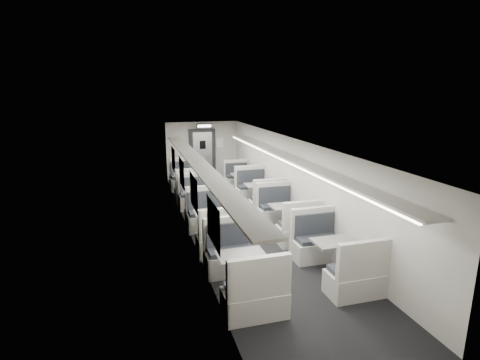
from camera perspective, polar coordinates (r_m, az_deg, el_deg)
room at (r=10.22m, az=0.34°, el=-0.64°), size 3.24×12.24×2.64m
booth_left_a at (r=13.50m, az=-7.91°, el=-0.68°), size 1.11×2.26×1.21m
booth_left_b at (r=11.34m, az=-6.23°, el=-3.60°), size 1.03×2.09×1.12m
booth_left_c at (r=9.46m, az=-4.11°, el=-6.98°), size 1.09×2.21×1.18m
booth_left_d at (r=7.22m, az=0.22°, el=-13.90°), size 1.07×2.17×1.16m
booth_right_a at (r=13.86m, az=0.33°, el=-0.39°), size 0.97×1.96×1.05m
booth_right_b at (r=12.05m, az=2.97°, el=-2.38°), size 1.09×2.21×1.18m
booth_right_c at (r=10.07m, az=7.11°, el=-5.82°), size 1.06×2.15×1.15m
booth_right_d at (r=8.03m, az=14.15°, el=-11.40°), size 1.06×2.15×1.15m
passenger at (r=12.76m, az=-5.72°, el=0.19°), size 0.65×0.54×1.52m
window_a at (r=13.18m, az=-10.11°, el=3.10°), size 0.02×1.18×0.84m
window_b at (r=11.04m, az=-8.87°, el=1.08°), size 0.02×1.18×0.84m
window_c at (r=8.92m, az=-7.04°, el=-1.89°), size 0.02×1.18×0.84m
window_d at (r=6.86m, az=-4.08°, el=-6.68°), size 0.02×1.18×0.84m
luggage_rack_left at (r=9.50m, az=-6.37°, el=2.60°), size 0.46×10.40×0.09m
luggage_rack_right at (r=10.21m, az=7.55°, el=3.34°), size 0.46×10.40×0.09m
vestibule_door at (r=15.91m, az=-5.71°, el=3.92°), size 1.10×0.13×2.10m
exit_sign at (r=15.27m, az=-5.49°, el=8.21°), size 0.62×0.12×0.16m
wall_notice at (r=15.97m, az=-3.08°, el=5.68°), size 0.32×0.02×0.40m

